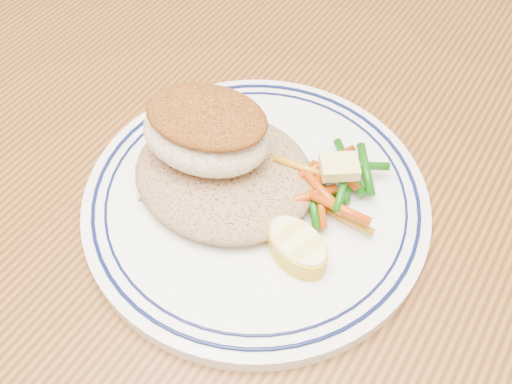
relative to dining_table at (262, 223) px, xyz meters
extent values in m
cube|color=#4E2B0F|center=(0.00, 0.00, 0.08)|extent=(1.50, 0.90, 0.04)
cylinder|color=#4E2B0F|center=(-0.68, 0.38, -0.30)|extent=(0.07, 0.07, 0.71)
cylinder|color=white|center=(0.02, -0.05, 0.10)|extent=(0.29, 0.29, 0.01)
torus|color=#0A113F|center=(0.02, -0.05, 0.11)|extent=(0.27, 0.27, 0.00)
torus|color=#0A113F|center=(0.02, -0.05, 0.11)|extent=(0.25, 0.25, 0.00)
ellipsoid|color=olive|center=(-0.01, -0.05, 0.13)|extent=(0.15, 0.14, 0.03)
ellipsoid|color=#F1E3C7|center=(-0.03, -0.05, 0.16)|extent=(0.12, 0.09, 0.05)
ellipsoid|color=brown|center=(-0.03, -0.04, 0.18)|extent=(0.11, 0.09, 0.02)
cylinder|color=#11540A|center=(0.07, -0.01, 0.11)|extent=(0.05, 0.01, 0.01)
cylinder|color=#C68915|center=(0.09, -0.03, 0.12)|extent=(0.06, 0.01, 0.01)
cylinder|color=#11540A|center=(0.06, 0.01, 0.12)|extent=(0.06, 0.04, 0.01)
cylinder|color=#11540A|center=(0.08, 0.01, 0.12)|extent=(0.04, 0.03, 0.01)
cylinder|color=#11540A|center=(0.08, 0.01, 0.12)|extent=(0.02, 0.06, 0.01)
cylinder|color=#11540A|center=(0.04, -0.03, 0.12)|extent=(0.05, 0.03, 0.01)
cylinder|color=#11540A|center=(0.04, -0.02, 0.12)|extent=(0.04, 0.04, 0.01)
cylinder|color=#11540A|center=(0.06, -0.03, 0.12)|extent=(0.04, 0.05, 0.01)
cylinder|color=#11540A|center=(0.08, 0.01, 0.12)|extent=(0.05, 0.04, 0.01)
cylinder|color=#B33D08|center=(0.07, 0.00, 0.13)|extent=(0.05, 0.01, 0.01)
cylinder|color=#11540A|center=(0.05, -0.04, 0.13)|extent=(0.06, 0.02, 0.01)
cylinder|color=#11540A|center=(0.09, 0.02, 0.13)|extent=(0.04, 0.04, 0.01)
cylinder|color=#11540A|center=(0.08, 0.02, 0.13)|extent=(0.05, 0.03, 0.01)
cylinder|color=#B33D08|center=(0.07, -0.03, 0.13)|extent=(0.04, 0.05, 0.01)
cylinder|color=#C68915|center=(0.04, -0.02, 0.13)|extent=(0.05, 0.02, 0.01)
cylinder|color=#B33D08|center=(0.06, -0.04, 0.13)|extent=(0.04, 0.04, 0.01)
cylinder|color=#B33D08|center=(0.07, -0.03, 0.13)|extent=(0.05, 0.03, 0.01)
cylinder|color=#B33D08|center=(0.06, 0.00, 0.13)|extent=(0.03, 0.06, 0.01)
cylinder|color=#11540A|center=(0.08, -0.01, 0.13)|extent=(0.02, 0.06, 0.01)
cylinder|color=#B33D08|center=(0.09, -0.03, 0.13)|extent=(0.05, 0.01, 0.01)
cylinder|color=#C68915|center=(0.05, -0.01, 0.13)|extent=(0.06, 0.02, 0.01)
cube|color=#E8DE71|center=(0.08, -0.01, 0.15)|extent=(0.04, 0.04, 0.01)
torus|color=white|center=(0.08, -0.08, 0.13)|extent=(0.06, 0.06, 0.00)
camera|label=1|loc=(0.18, -0.29, 0.49)|focal=40.00mm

